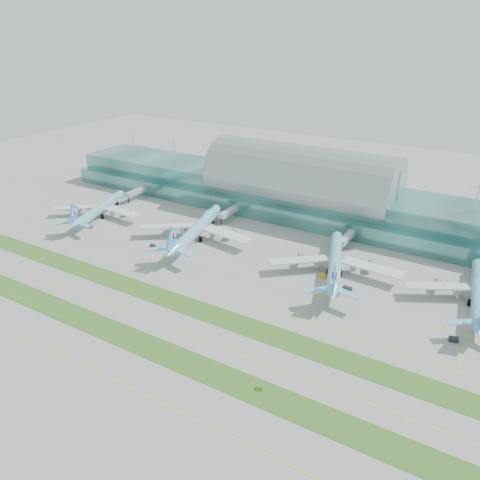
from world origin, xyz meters
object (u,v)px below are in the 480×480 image
Objects in this scene: terminal at (300,191)px; airliner_b at (198,227)px; airliner_d at (479,291)px; taxiway_sign_east at (258,389)px; airliner_c at (335,260)px; airliner_a at (101,207)px.

terminal is 4.52× the size of airliner_b.
terminal is at bearing 50.94° from airliner_b.
airliner_d reaches higher than taxiway_sign_east.
airliner_b is 1.07× the size of airliner_c.
airliner_c is at bearing -12.44° from airliner_b.
airliner_b is at bearing 118.51° from taxiway_sign_east.
terminal reaches higher than airliner_d.
airliner_b is (-31.88, -66.55, -7.77)m from terminal.
airliner_a is 215.53m from airliner_d.
airliner_c is 63.05m from airliner_d.
airliner_d is (111.34, -60.15, -8.37)m from terminal.
terminal is 148.27× the size of taxiway_sign_east.
airliner_c is at bearing -53.32° from terminal.
airliner_d is (62.85, 4.96, -0.31)m from airliner_c.
airliner_d is at bearing -28.38° from terminal.
taxiway_sign_east is at bearing -45.41° from airliner_a.
airliner_b is 1.09× the size of airliner_d.
airliner_a is at bearing 176.67° from airliner_d.
terminal is 166.33m from taxiway_sign_east.
airliner_a is 152.53m from airliner_c.
airliner_b is at bearing 162.62° from airliner_c.
airliner_b is (72.07, 3.84, 0.77)m from airliner_a.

